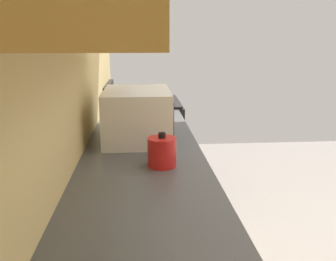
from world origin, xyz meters
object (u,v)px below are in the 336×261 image
Objects in this scene: oven_range at (145,149)px; kettle at (162,152)px; bowl at (154,114)px; microwave at (138,115)px.

kettle is (-1.68, -0.06, 0.51)m from oven_range.
oven_range is 0.84m from bowl.
microwave reaches higher than kettle.
microwave is 0.49m from kettle.
oven_range is 1.76m from kettle.
oven_range is 6.07× the size of kettle.
kettle is at bearing 180.00° from bowl.
bowl is at bearing -12.04° from microwave.
microwave reaches higher than oven_range.
oven_range is at bearing -2.34° from microwave.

